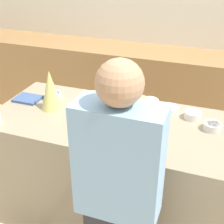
{
  "coord_description": "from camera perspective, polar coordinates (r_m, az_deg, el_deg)",
  "views": [
    {
      "loc": [
        0.66,
        -1.77,
        1.99
      ],
      "look_at": [
        0.02,
        0.0,
        0.97
      ],
      "focal_mm": 50.0,
      "sensor_mm": 36.0,
      "label": 1
    }
  ],
  "objects": [
    {
      "name": "candy_bowl_center_rear",
      "position": [
        2.49,
        -3.37,
        3.21
      ],
      "size": [
        0.09,
        0.09,
        0.04
      ],
      "color": "silver",
      "rests_on": "kitchen_island"
    },
    {
      "name": "back_cabinet_block",
      "position": [
        3.81,
        8.22,
        4.35
      ],
      "size": [
        6.0,
        0.6,
        0.9
      ],
      "color": "#9E7547",
      "rests_on": "ground_plane"
    },
    {
      "name": "wall_back",
      "position": [
        3.87,
        10.24,
        17.8
      ],
      "size": [
        8.0,
        0.05,
        2.6
      ],
      "color": "white",
      "rests_on": "ground_plane"
    },
    {
      "name": "candy_bowl_far_left",
      "position": [
        2.38,
        6.97,
        1.83
      ],
      "size": [
        0.13,
        0.13,
        0.04
      ],
      "color": "white",
      "rests_on": "kitchen_island"
    },
    {
      "name": "ground_plane",
      "position": [
        2.75,
        -0.39,
        -17.93
      ],
      "size": [
        12.0,
        12.0,
        0.0
      ],
      "primitive_type": "plane",
      "color": "#C6B28E"
    },
    {
      "name": "decorative_tree",
      "position": [
        2.3,
        -11.17,
        3.95
      ],
      "size": [
        0.16,
        0.16,
        0.3
      ],
      "color": "#DBD675",
      "rests_on": "kitchen_island"
    },
    {
      "name": "candy_bowl_behind_tray",
      "position": [
        2.31,
        10.4,
        0.57
      ],
      "size": [
        0.14,
        0.14,
        0.04
      ],
      "color": "silver",
      "rests_on": "kitchen_island"
    },
    {
      "name": "gingerbread_house",
      "position": [
        2.0,
        -0.7,
        0.14
      ],
      "size": [
        0.17,
        0.15,
        0.33
      ],
      "color": "brown",
      "rests_on": "baking_tray"
    },
    {
      "name": "cookbook",
      "position": [
        2.53,
        -15.17,
        2.36
      ],
      "size": [
        0.2,
        0.16,
        0.02
      ],
      "color": "#3F598C",
      "rests_on": "kitchen_island"
    },
    {
      "name": "baking_tray",
      "position": [
        2.07,
        -0.7,
        -3.02
      ],
      "size": [
        0.39,
        0.32,
        0.01
      ],
      "color": "#B2B2BC",
      "rests_on": "kitchen_island"
    },
    {
      "name": "person",
      "position": [
        1.67,
        1.17,
        -16.11
      ],
      "size": [
        0.42,
        0.52,
        1.59
      ],
      "color": "#333338",
      "rests_on": "ground_plane"
    },
    {
      "name": "candy_bowl_near_tray_right",
      "position": [
        2.25,
        14.54,
        -0.48
      ],
      "size": [
        0.12,
        0.12,
        0.05
      ],
      "color": "white",
      "rests_on": "kitchen_island"
    },
    {
      "name": "candy_bowl_front_corner",
      "position": [
        2.5,
        -10.77,
        2.99
      ],
      "size": [
        0.14,
        0.14,
        0.05
      ],
      "color": "white",
      "rests_on": "kitchen_island"
    },
    {
      "name": "candy_bowl_far_right",
      "position": [
        2.4,
        3.54,
        2.14
      ],
      "size": [
        0.12,
        0.12,
        0.04
      ],
      "color": "white",
      "rests_on": "kitchen_island"
    },
    {
      "name": "candy_bowl_near_tray_left",
      "position": [
        2.15,
        17.85,
        -2.47
      ],
      "size": [
        0.12,
        0.12,
        0.05
      ],
      "color": "silver",
      "rests_on": "kitchen_island"
    },
    {
      "name": "kitchen_island",
      "position": [
        2.44,
        -0.43,
        -10.58
      ],
      "size": [
        1.69,
        0.8,
        0.91
      ],
      "color": "gray",
      "rests_on": "ground_plane"
    }
  ]
}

